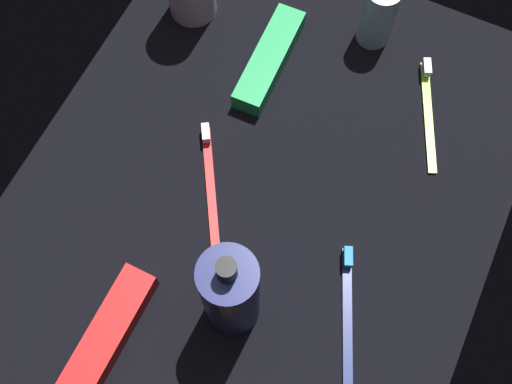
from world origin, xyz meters
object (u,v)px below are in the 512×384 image
deodorant_stick (378,15)px  toothpaste_box_green (269,59)px  toothbrush_lime (428,108)px  toothpaste_box_red (108,335)px  lotion_bottle (231,294)px  toothbrush_red (210,177)px  toothbrush_navy (348,307)px

deodorant_stick → toothpaste_box_green: 17.03cm
toothpaste_box_green → toothbrush_lime: bearing=-84.8°
toothpaste_box_red → toothpaste_box_green: (45.14, -1.16, 0.00)cm
lotion_bottle → toothbrush_red: size_ratio=1.34×
toothbrush_navy → toothpaste_box_red: 30.42cm
lotion_bottle → toothpaste_box_red: 17.76cm
toothbrush_lime → lotion_bottle: bearing=161.7°
deodorant_stick → toothbrush_lime: size_ratio=0.62×
deodorant_stick → toothbrush_navy: deodorant_stick is taller
lotion_bottle → toothpaste_box_red: lotion_bottle is taller
toothpaste_box_red → toothbrush_lime: bearing=-27.0°
toothpaste_box_red → toothpaste_box_green: bearing=-0.8°
toothbrush_red → toothpaste_box_green: bearing=1.0°
toothbrush_lime → toothpaste_box_red: 54.28cm
toothbrush_navy → toothpaste_box_red: size_ratio=0.97×
toothpaste_box_green → toothbrush_navy: bearing=-141.4°
deodorant_stick → toothbrush_lime: bearing=-125.5°
toothpaste_box_red → toothpaste_box_green: size_ratio=1.00×
toothbrush_lime → toothbrush_navy: same height
lotion_bottle → deodorant_stick: 47.03cm
toothbrush_lime → toothpaste_box_green: size_ratio=0.97×
toothbrush_lime → toothbrush_navy: size_ratio=1.00×
deodorant_stick → toothpaste_box_red: 58.25cm
deodorant_stick → toothpaste_box_red: bearing=166.9°
toothbrush_lime → toothpaste_box_red: bearing=152.3°
deodorant_stick → toothbrush_navy: bearing=-162.8°
toothbrush_red → toothpaste_box_green: 20.28cm
deodorant_stick → toothpaste_box_green: deodorant_stick is taller
toothbrush_navy → toothpaste_box_red: toothpaste_box_red is taller
toothbrush_red → toothpaste_box_red: toothpaste_box_red is taller
toothbrush_navy → toothpaste_box_green: 37.84cm
toothbrush_red → toothpaste_box_red: 24.95cm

